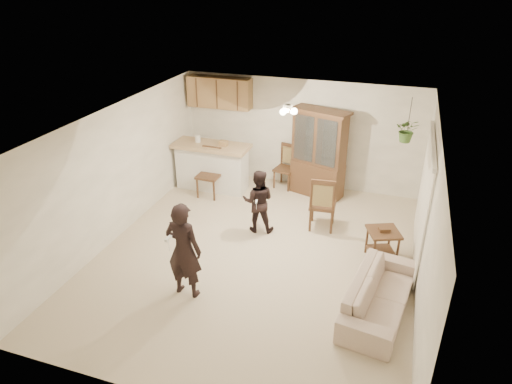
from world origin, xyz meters
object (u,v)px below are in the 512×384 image
(sofa, at_px, (380,291))
(chair_hutch_left, at_px, (285,176))
(chair_hutch_right, at_px, (322,213))
(china_hutch, at_px, (319,154))
(child, at_px, (258,200))
(side_table, at_px, (382,244))
(adult, at_px, (183,245))
(chair_bar, at_px, (209,183))

(sofa, relative_size, chair_hutch_left, 1.84)
(sofa, bearing_deg, chair_hutch_right, 39.24)
(sofa, distance_m, china_hutch, 4.04)
(child, relative_size, chair_hutch_left, 1.32)
(sofa, distance_m, chair_hutch_right, 2.53)
(sofa, relative_size, side_table, 2.74)
(china_hutch, xyz_separation_m, side_table, (1.61, -2.20, -0.68))
(sofa, distance_m, chair_hutch_left, 4.50)
(adult, distance_m, side_table, 3.52)
(chair_bar, bearing_deg, chair_hutch_left, 34.27)
(sofa, relative_size, chair_bar, 1.68)
(chair_bar, height_order, chair_hutch_right, chair_hutch_right)
(china_hutch, height_order, chair_hutch_right, china_hutch)
(adult, xyz_separation_m, chair_hutch_left, (0.47, 4.28, -0.61))
(sofa, bearing_deg, adult, 108.71)
(chair_bar, xyz_separation_m, chair_hutch_right, (2.69, -0.60, 0.01))
(chair_hutch_left, xyz_separation_m, chair_hutch_right, (1.19, -1.58, 0.03))
(side_table, distance_m, chair_hutch_left, 3.35)
(child, relative_size, chair_hutch_right, 1.19)
(chair_bar, bearing_deg, sofa, -33.66)
(adult, xyz_separation_m, chair_hutch_right, (1.65, 2.71, -0.58))
(sofa, height_order, chair_hutch_right, chair_hutch_right)
(china_hutch, bearing_deg, chair_hutch_left, -172.76)
(adult, relative_size, side_table, 2.63)
(side_table, relative_size, chair_hutch_right, 0.60)
(adult, height_order, chair_hutch_right, adult)
(china_hutch, bearing_deg, adult, -89.46)
(chair_hutch_left, bearing_deg, chair_bar, -135.17)
(adult, bearing_deg, sofa, -166.45)
(child, bearing_deg, adult, 66.25)
(chair_hutch_right, bearing_deg, child, 17.73)
(sofa, xyz_separation_m, chair_hutch_right, (-1.29, 2.18, -0.05))
(sofa, distance_m, child, 3.00)
(adult, relative_size, china_hutch, 0.91)
(sofa, xyz_separation_m, side_table, (-0.08, 1.42, -0.07))
(sofa, bearing_deg, chair_hutch_left, 41.96)
(adult, bearing_deg, side_table, -142.43)
(china_hutch, xyz_separation_m, chair_hutch_right, (0.40, -1.44, -0.66))
(china_hutch, distance_m, chair_hutch_right, 1.63)
(sofa, xyz_separation_m, adult, (-2.94, -0.53, 0.53))
(side_table, xyz_separation_m, chair_hutch_right, (-1.22, 0.76, 0.02))
(chair_hutch_left, distance_m, chair_hutch_right, 1.97)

